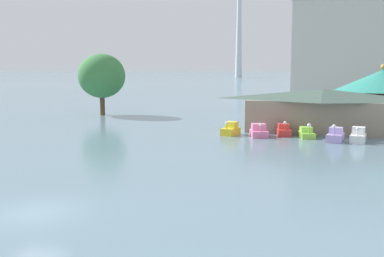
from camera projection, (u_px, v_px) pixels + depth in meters
The scene contains 11 objects.
ground_plane at pixel (35, 213), 22.96m from camera, with size 2000.00×2000.00×0.00m, color slate.
pedal_boat_yellow at pixel (231, 130), 49.71m from camera, with size 1.84×2.60×1.57m.
pedal_boat_pink at pixel (259, 131), 48.61m from camera, with size 2.47×3.24×1.54m.
pedal_boat_red at pixel (284, 131), 49.20m from camera, with size 1.87×2.63×1.68m.
pedal_boat_lime at pixel (306, 133), 47.91m from camera, with size 2.04×3.07×1.62m.
pedal_boat_lavender at pixel (335, 136), 45.25m from camera, with size 1.77×2.79×1.83m.
pedal_boat_white at pixel (358, 136), 44.83m from camera, with size 1.66×2.61×1.60m.
boathouse at pixel (322, 109), 52.07m from camera, with size 17.88×7.53×4.88m.
green_roof_pavilion at pixel (382, 93), 57.14m from camera, with size 12.02×12.02×7.72m.
shoreline_tree_tall_left at pixel (102, 76), 70.23m from camera, with size 7.21×7.21×9.42m.
background_building_block at pixel (374, 50), 92.20m from camera, with size 32.07×13.03×21.46m.
Camera 1 is at (14.29, -18.73, 7.20)m, focal length 42.86 mm.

